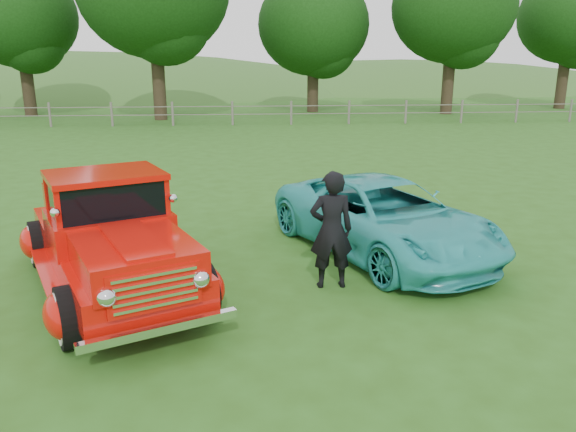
{
  "coord_description": "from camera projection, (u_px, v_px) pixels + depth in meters",
  "views": [
    {
      "loc": [
        0.36,
        -6.95,
        3.31
      ],
      "look_at": [
        1.06,
        1.2,
        1.0
      ],
      "focal_mm": 35.0,
      "sensor_mm": 36.0,
      "label": 1
    }
  ],
  "objects": [
    {
      "name": "ground",
      "position": [
        217.0,
        314.0,
        7.53
      ],
      "size": [
        140.0,
        140.0,
        0.0
      ],
      "primitive_type": "plane",
      "color": "#295316",
      "rests_on": "ground"
    },
    {
      "name": "distant_hills",
      "position": [
        202.0,
        128.0,
        65.45
      ],
      "size": [
        116.0,
        60.0,
        18.0
      ],
      "color": "#2C5C22",
      "rests_on": "ground"
    },
    {
      "name": "fence_line",
      "position": [
        232.0,
        113.0,
        28.46
      ],
      "size": [
        48.0,
        0.12,
        1.2
      ],
      "color": "#676157",
      "rests_on": "ground"
    },
    {
      "name": "tree_mid_west",
      "position": [
        19.0,
        17.0,
        31.89
      ],
      "size": [
        6.4,
        6.4,
        8.46
      ],
      "color": "black",
      "rests_on": "ground"
    },
    {
      "name": "tree_near_east",
      "position": [
        313.0,
        25.0,
        34.32
      ],
      "size": [
        6.8,
        6.8,
        8.33
      ],
      "color": "black",
      "rests_on": "ground"
    },
    {
      "name": "tree_mid_east",
      "position": [
        454.0,
        7.0,
        32.81
      ],
      "size": [
        7.2,
        7.2,
        9.44
      ],
      "color": "black",
      "rests_on": "ground"
    },
    {
      "name": "tree_far_east",
      "position": [
        570.0,
        17.0,
        36.51
      ],
      "size": [
        6.6,
        6.6,
        8.86
      ],
      "color": "black",
      "rests_on": "ground"
    },
    {
      "name": "red_pickup",
      "position": [
        109.0,
        238.0,
        8.12
      ],
      "size": [
        3.66,
        5.26,
        1.78
      ],
      "rotation": [
        0.0,
        0.0,
        0.43
      ],
      "color": "black",
      "rests_on": "ground"
    },
    {
      "name": "teal_sedan",
      "position": [
        384.0,
        217.0,
        9.71
      ],
      "size": [
        3.82,
        5.13,
        1.3
      ],
      "primitive_type": "imported",
      "rotation": [
        0.0,
        0.0,
        0.41
      ],
      "color": "teal",
      "rests_on": "ground"
    },
    {
      "name": "man",
      "position": [
        331.0,
        230.0,
        8.2
      ],
      "size": [
        0.65,
        0.43,
        1.77
      ],
      "primitive_type": "imported",
      "rotation": [
        0.0,
        0.0,
        3.16
      ],
      "color": "black",
      "rests_on": "ground"
    }
  ]
}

